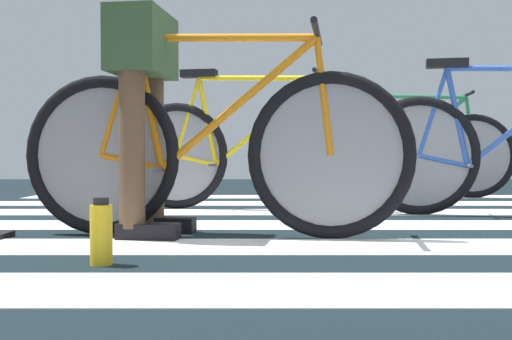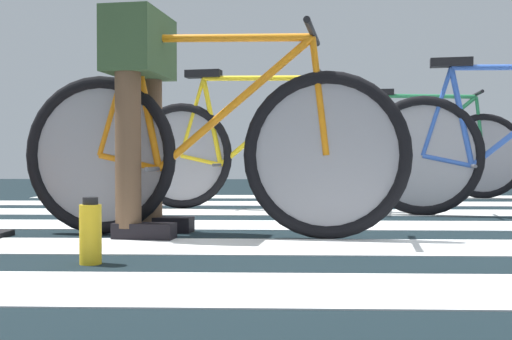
{
  "view_description": "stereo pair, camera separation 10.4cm",
  "coord_description": "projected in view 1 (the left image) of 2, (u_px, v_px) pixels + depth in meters",
  "views": [
    {
      "loc": [
        -0.54,
        -2.91,
        0.37
      ],
      "look_at": [
        -0.53,
        -0.03,
        0.31
      ],
      "focal_mm": 44.21,
      "sensor_mm": 36.0,
      "label": 1
    },
    {
      "loc": [
        -0.44,
        -2.91,
        0.37
      ],
      "look_at": [
        -0.53,
        -0.03,
        0.31
      ],
      "focal_mm": 44.21,
      "sensor_mm": 36.0,
      "label": 2
    }
  ],
  "objects": [
    {
      "name": "ground",
      "position": [
        369.0,
        235.0,
        2.92
      ],
      "size": [
        18.0,
        14.0,
        0.02
      ],
      "color": "black"
    },
    {
      "name": "crosswalk_markings",
      "position": [
        355.0,
        225.0,
        3.2
      ],
      "size": [
        5.36,
        5.01,
        0.0
      ],
      "color": "silver",
      "rests_on": "ground"
    },
    {
      "name": "bicycle_1_of_4",
      "position": [
        209.0,
        149.0,
        2.75
      ],
      "size": [
        1.73,
        0.52,
        0.93
      ],
      "rotation": [
        0.0,
        0.0,
        -0.14
      ],
      "color": "black",
      "rests_on": "ground"
    },
    {
      "name": "cyclist_1_of_4",
      "position": [
        140.0,
        91.0,
        2.78
      ],
      "size": [
        0.36,
        0.44,
        0.99
      ],
      "rotation": [
        0.0,
        0.0,
        -0.14
      ],
      "color": "brown",
      "rests_on": "ground"
    },
    {
      "name": "bicycle_2_of_4",
      "position": [
        504.0,
        151.0,
        3.7
      ],
      "size": [
        1.72,
        0.55,
        0.93
      ],
      "rotation": [
        0.0,
        0.0,
        -0.18
      ],
      "color": "black",
      "rests_on": "ground"
    },
    {
      "name": "bicycle_3_of_4",
      "position": [
        247.0,
        152.0,
        4.15
      ],
      "size": [
        1.71,
        0.56,
        0.93
      ],
      "rotation": [
        0.0,
        0.0,
        -0.2
      ],
      "color": "black",
      "rests_on": "ground"
    },
    {
      "name": "bicycle_4_of_4",
      "position": [
        409.0,
        153.0,
        5.43
      ],
      "size": [
        1.73,
        0.52,
        0.93
      ],
      "rotation": [
        0.0,
        0.0,
        -0.12
      ],
      "color": "black",
      "rests_on": "ground"
    },
    {
      "name": "water_bottle",
      "position": [
        98.0,
        233.0,
        2.04
      ],
      "size": [
        0.07,
        0.07,
        0.22
      ],
      "color": "yellow",
      "rests_on": "ground"
    }
  ]
}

